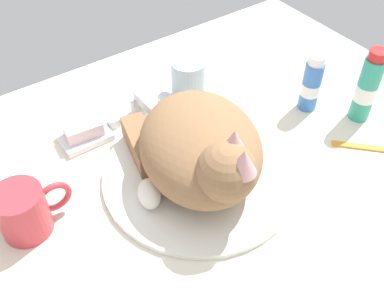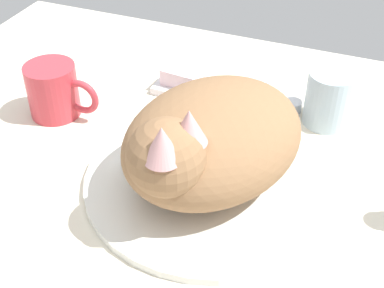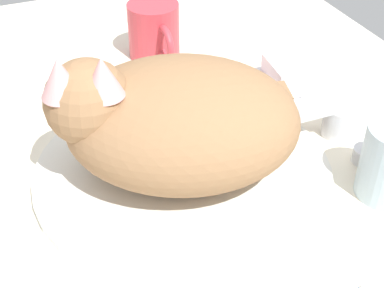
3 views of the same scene
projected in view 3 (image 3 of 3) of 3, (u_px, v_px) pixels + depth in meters
ground_plane at (183, 184)px, 63.47cm from camera, size 110.00×82.50×3.00cm
sink_basin at (183, 171)px, 62.24cm from camera, size 32.80×32.80×1.06cm
faucet at (327, 119)px, 66.49cm from camera, size 14.21×11.64×5.87cm
cat at (172, 118)px, 58.12cm from camera, size 27.04×30.81×15.20cm
coffee_mug at (154, 31)px, 82.11cm from camera, size 11.49×7.53×8.09cm
soap_dish at (283, 84)px, 76.89cm from camera, size 9.00×6.40×1.20cm
soap_bar at (284, 72)px, 75.74cm from camera, size 6.99×4.66×2.61cm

